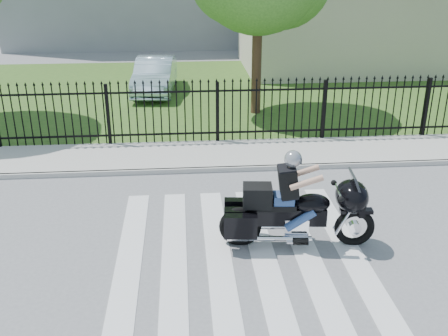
{
  "coord_description": "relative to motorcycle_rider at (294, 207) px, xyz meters",
  "views": [
    {
      "loc": [
        -0.97,
        -7.97,
        5.1
      ],
      "look_at": [
        -0.16,
        1.83,
        1.0
      ],
      "focal_mm": 42.0,
      "sensor_mm": 36.0,
      "label": 1
    }
  ],
  "objects": [
    {
      "name": "grass_strip",
      "position": [
        -1.0,
        11.57,
        -0.77
      ],
      "size": [
        40.0,
        12.0,
        0.02
      ],
      "primitive_type": "cube",
      "color": "#2C531C",
      "rests_on": "ground"
    },
    {
      "name": "parked_car",
      "position": [
        -2.97,
        11.57,
        -0.1
      ],
      "size": [
        1.69,
        4.1,
        1.32
      ],
      "primitive_type": "imported",
      "rotation": [
        0.0,
        0.0,
        -0.07
      ],
      "color": "silver",
      "rests_on": "grass_strip"
    },
    {
      "name": "ground",
      "position": [
        -1.0,
        -0.43,
        -0.78
      ],
      "size": [
        120.0,
        120.0,
        0.0
      ],
      "primitive_type": "plane",
      "color": "slate",
      "rests_on": "ground"
    },
    {
      "name": "building_low",
      "position": [
        6.0,
        15.57,
        0.97
      ],
      "size": [
        10.0,
        6.0,
        3.5
      ],
      "primitive_type": "cube",
      "color": "beige",
      "rests_on": "ground"
    },
    {
      "name": "motorcycle_rider",
      "position": [
        0.0,
        0.0,
        0.0
      ],
      "size": [
        2.89,
        1.06,
        1.91
      ],
      "rotation": [
        0.0,
        0.0,
        -0.1
      ],
      "color": "black",
      "rests_on": "ground"
    },
    {
      "name": "crosswalk",
      "position": [
        -1.0,
        -0.43,
        -0.78
      ],
      "size": [
        5.0,
        5.5,
        0.01
      ],
      "primitive_type": null,
      "color": "silver",
      "rests_on": "ground"
    },
    {
      "name": "sidewalk",
      "position": [
        -1.0,
        4.57,
        -0.72
      ],
      "size": [
        40.0,
        2.0,
        0.12
      ],
      "primitive_type": "cube",
      "color": "#ADAAA3",
      "rests_on": "ground"
    },
    {
      "name": "iron_fence",
      "position": [
        -1.0,
        5.57,
        0.12
      ],
      "size": [
        26.0,
        0.04,
        1.8
      ],
      "color": "black",
      "rests_on": "ground"
    },
    {
      "name": "curb",
      "position": [
        -1.0,
        3.57,
        -0.72
      ],
      "size": [
        40.0,
        0.12,
        0.12
      ],
      "primitive_type": "cube",
      "color": "#ADAAA3",
      "rests_on": "ground"
    }
  ]
}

